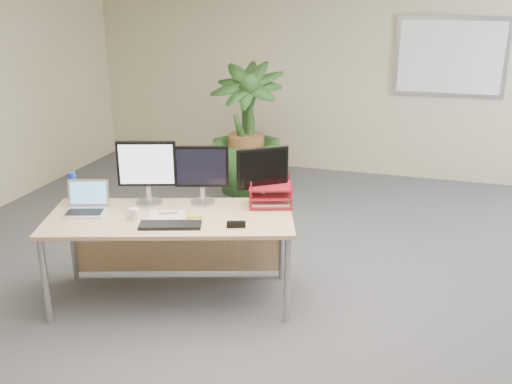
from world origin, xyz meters
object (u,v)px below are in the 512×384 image
(desk, at_px, (173,228))
(monitor_right, at_px, (202,171))
(monitor_left, at_px, (147,169))
(floor_plant, at_px, (246,139))
(laptop, at_px, (86,204))

(desk, height_order, monitor_right, monitor_right)
(monitor_left, relative_size, monitor_right, 1.09)
(floor_plant, distance_m, monitor_left, 2.06)
(floor_plant, xyz_separation_m, monitor_left, (-0.15, -2.04, 0.25))
(desk, relative_size, laptop, 5.21)
(floor_plant, bearing_deg, desk, -87.61)
(desk, distance_m, laptop, 0.68)
(monitor_left, relative_size, laptop, 1.34)
(desk, xyz_separation_m, floor_plant, (-0.09, 2.13, 0.19))
(laptop, bearing_deg, desk, 17.29)
(desk, xyz_separation_m, monitor_right, (0.16, 0.23, 0.42))
(monitor_left, height_order, monitor_right, monitor_left)
(desk, bearing_deg, monitor_right, 53.82)
(floor_plant, distance_m, monitor_right, 1.94)
(monitor_left, xyz_separation_m, laptop, (-0.38, -0.28, -0.23))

